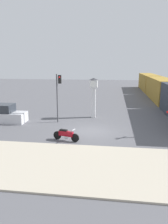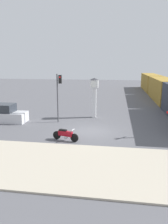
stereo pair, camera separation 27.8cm
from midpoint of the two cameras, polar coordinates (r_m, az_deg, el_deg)
name	(u,v)px [view 1 (the left image)]	position (r m, az deg, el deg)	size (l,w,h in m)	color
ground_plane	(91,131)	(18.79, 1.48, -5.05)	(120.00, 120.00, 0.00)	#56565B
sidewalk_strip	(79,165)	(12.74, -1.96, -13.69)	(36.00, 6.00, 0.10)	#B2A893
motorcycle	(66,135)	(16.53, -5.22, -5.93)	(2.09, 0.73, 0.94)	black
clock_tower	(94,92)	(23.09, 2.17, 5.37)	(0.97, 0.97, 4.22)	white
freight_train	(161,89)	(36.63, 19.18, 5.64)	(2.80, 39.32, 3.40)	#333842
traffic_light	(58,90)	(21.19, -7.09, 5.79)	(0.50, 0.35, 4.72)	#47474C
parked_car	(4,115)	(22.97, -20.54, -0.65)	(4.24, 1.89, 1.80)	silver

